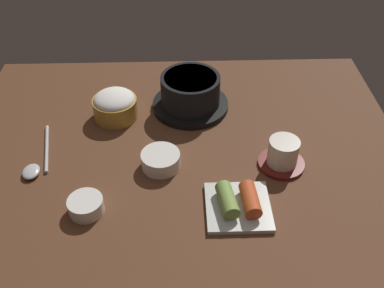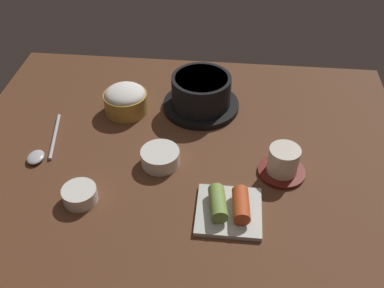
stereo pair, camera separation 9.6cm
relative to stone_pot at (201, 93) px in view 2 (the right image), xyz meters
The scene contains 8 objects.
dining_table 16.65cm from the stone_pot, 98.96° to the right, with size 100.00×76.00×2.00cm, color #56331E.
stone_pot is the anchor object (origin of this frame).
rice_bowl 18.47cm from the stone_pot, 169.85° to the right, with size 10.60×10.60×6.82cm.
tea_cup_with_saucer 28.65cm from the stone_pot, 48.80° to the right, with size 9.95×9.95×6.58cm.
banchan_cup_center 22.38cm from the stone_pot, 108.12° to the right, with size 8.32×8.32×3.42cm.
kimchi_plate 34.72cm from the stone_pot, 76.22° to the right, with size 12.47×12.47×4.21cm.
side_bowl_near 39.39cm from the stone_pot, 122.22° to the right, with size 6.81×6.81×3.04cm.
spoon 39.35cm from the stone_pot, 148.87° to the right, with size 5.28×17.86×1.35cm.
Camera 2 is at (9.33, -74.53, 68.16)cm, focal length 41.76 mm.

